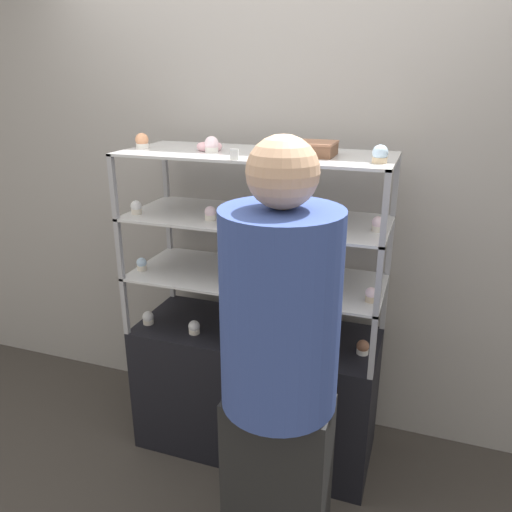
# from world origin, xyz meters

# --- Properties ---
(ground_plane) EXTENTS (20.00, 20.00, 0.00)m
(ground_plane) POSITION_xyz_m (0.00, 0.00, 0.00)
(ground_plane) COLOR #38332D
(back_wall) EXTENTS (8.00, 0.05, 2.60)m
(back_wall) POSITION_xyz_m (0.00, 0.40, 1.30)
(back_wall) COLOR gray
(back_wall) RESTS_ON ground_plane
(display_base) EXTENTS (1.22, 0.50, 0.69)m
(display_base) POSITION_xyz_m (0.00, 0.00, 0.35)
(display_base) COLOR black
(display_base) RESTS_ON ground_plane
(display_riser_lower) EXTENTS (1.22, 0.50, 0.30)m
(display_riser_lower) POSITION_xyz_m (0.00, 0.00, 0.97)
(display_riser_lower) COLOR #99999E
(display_riser_lower) RESTS_ON display_base
(display_riser_middle) EXTENTS (1.22, 0.50, 0.30)m
(display_riser_middle) POSITION_xyz_m (0.00, 0.00, 1.27)
(display_riser_middle) COLOR #99999E
(display_riser_middle) RESTS_ON display_riser_lower
(display_riser_upper) EXTENTS (1.22, 0.50, 0.30)m
(display_riser_upper) POSITION_xyz_m (0.00, 0.00, 1.56)
(display_riser_upper) COLOR #99999E
(display_riser_upper) RESTS_ON display_riser_middle
(layer_cake_centerpiece) EXTENTS (0.20, 0.20, 0.14)m
(layer_cake_centerpiece) POSITION_xyz_m (0.03, -0.01, 0.76)
(layer_cake_centerpiece) COLOR #DBBC84
(layer_cake_centerpiece) RESTS_ON display_base
(sheet_cake_frosted) EXTENTS (0.21, 0.18, 0.06)m
(sheet_cake_frosted) POSITION_xyz_m (0.25, -0.01, 1.61)
(sheet_cake_frosted) COLOR brown
(sheet_cake_frosted) RESTS_ON display_riser_upper
(cupcake_0) EXTENTS (0.06, 0.06, 0.07)m
(cupcake_0) POSITION_xyz_m (-0.55, -0.11, 0.72)
(cupcake_0) COLOR beige
(cupcake_0) RESTS_ON display_base
(cupcake_1) EXTENTS (0.06, 0.06, 0.07)m
(cupcake_1) POSITION_xyz_m (-0.28, -0.13, 0.72)
(cupcake_1) COLOR beige
(cupcake_1) RESTS_ON display_base
(cupcake_2) EXTENTS (0.06, 0.06, 0.07)m
(cupcake_2) POSITION_xyz_m (0.26, -0.13, 0.72)
(cupcake_2) COLOR #CCB28C
(cupcake_2) RESTS_ON display_base
(cupcake_3) EXTENTS (0.06, 0.06, 0.07)m
(cupcake_3) POSITION_xyz_m (0.54, -0.05, 0.72)
(cupcake_3) COLOR white
(cupcake_3) RESTS_ON display_base
(price_tag_0) EXTENTS (0.04, 0.00, 0.04)m
(price_tag_0) POSITION_xyz_m (0.37, -0.23, 0.71)
(price_tag_0) COLOR white
(price_tag_0) RESTS_ON display_base
(cupcake_4) EXTENTS (0.05, 0.05, 0.06)m
(cupcake_4) POSITION_xyz_m (-0.57, -0.11, 1.02)
(cupcake_4) COLOR beige
(cupcake_4) RESTS_ON display_riser_lower
(cupcake_5) EXTENTS (0.05, 0.05, 0.06)m
(cupcake_5) POSITION_xyz_m (-0.01, -0.04, 1.02)
(cupcake_5) COLOR beige
(cupcake_5) RESTS_ON display_riser_lower
(cupcake_6) EXTENTS (0.05, 0.05, 0.06)m
(cupcake_6) POSITION_xyz_m (0.56, -0.11, 1.02)
(cupcake_6) COLOR #CCB28C
(cupcake_6) RESTS_ON display_riser_lower
(price_tag_1) EXTENTS (0.04, 0.00, 0.04)m
(price_tag_1) POSITION_xyz_m (0.06, -0.23, 1.01)
(price_tag_1) COLOR white
(price_tag_1) RESTS_ON display_riser_lower
(cupcake_7) EXTENTS (0.05, 0.05, 0.06)m
(cupcake_7) POSITION_xyz_m (-0.56, -0.13, 1.32)
(cupcake_7) COLOR beige
(cupcake_7) RESTS_ON display_riser_middle
(cupcake_8) EXTENTS (0.05, 0.05, 0.06)m
(cupcake_8) POSITION_xyz_m (-0.18, -0.12, 1.32)
(cupcake_8) COLOR beige
(cupcake_8) RESTS_ON display_riser_middle
(cupcake_9) EXTENTS (0.05, 0.05, 0.06)m
(cupcake_9) POSITION_xyz_m (0.19, -0.12, 1.32)
(cupcake_9) COLOR #CCB28C
(cupcake_9) RESTS_ON display_riser_middle
(cupcake_10) EXTENTS (0.05, 0.05, 0.06)m
(cupcake_10) POSITION_xyz_m (0.56, -0.04, 1.32)
(cupcake_10) COLOR beige
(cupcake_10) RESTS_ON display_riser_middle
(price_tag_2) EXTENTS (0.04, 0.00, 0.04)m
(price_tag_2) POSITION_xyz_m (0.33, -0.23, 1.31)
(price_tag_2) COLOR white
(price_tag_2) RESTS_ON display_riser_middle
(cupcake_11) EXTENTS (0.06, 0.06, 0.07)m
(cupcake_11) POSITION_xyz_m (-0.55, -0.04, 1.62)
(cupcake_11) COLOR white
(cupcake_11) RESTS_ON display_riser_upper
(cupcake_12) EXTENTS (0.06, 0.06, 0.07)m
(cupcake_12) POSITION_xyz_m (-0.19, -0.06, 1.62)
(cupcake_12) COLOR white
(cupcake_12) RESTS_ON display_riser_upper
(cupcake_13) EXTENTS (0.06, 0.06, 0.07)m
(cupcake_13) POSITION_xyz_m (0.55, -0.11, 1.62)
(cupcake_13) COLOR #CCB28C
(cupcake_13) RESTS_ON display_riser_upper
(price_tag_3) EXTENTS (0.04, 0.00, 0.04)m
(price_tag_3) POSITION_xyz_m (-0.01, -0.23, 1.61)
(price_tag_3) COLOR white
(price_tag_3) RESTS_ON display_riser_upper
(donut_glazed) EXTENTS (0.12, 0.12, 0.03)m
(donut_glazed) POSITION_xyz_m (-0.22, -0.01, 1.60)
(donut_glazed) COLOR #EFB2BC
(donut_glazed) RESTS_ON display_riser_upper
(customer_figure) EXTENTS (0.41, 0.41, 1.74)m
(customer_figure) POSITION_xyz_m (0.32, -0.67, 0.93)
(customer_figure) COLOR black
(customer_figure) RESTS_ON ground_plane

